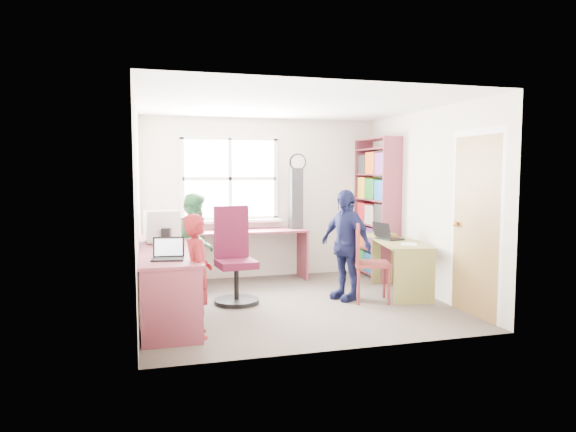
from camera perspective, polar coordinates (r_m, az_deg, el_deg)
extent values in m
cube|color=#483F38|center=(6.37, 0.61, -9.74)|extent=(3.60, 3.40, 0.02)
cube|color=white|center=(6.21, 0.63, 12.40)|extent=(3.60, 3.40, 0.02)
cube|color=silver|center=(7.83, -2.85, 1.99)|extent=(3.60, 0.02, 2.40)
cube|color=silver|center=(4.56, 6.57, -0.19)|extent=(3.60, 0.02, 2.40)
cube|color=silver|center=(5.93, -16.43, 0.84)|extent=(0.02, 3.40, 2.40)
cube|color=silver|center=(6.89, 15.24, 1.42)|extent=(0.02, 3.40, 2.40)
cube|color=white|center=(7.70, -6.46, 4.15)|extent=(1.40, 0.01, 1.20)
cube|color=white|center=(7.69, -6.45, 4.15)|extent=(1.48, 0.04, 1.28)
cube|color=olive|center=(6.02, 20.09, -1.12)|extent=(0.02, 0.82, 2.00)
sphere|color=gold|center=(6.27, 18.08, -0.83)|extent=(0.07, 0.07, 0.07)
cylinder|color=black|center=(7.93, 1.09, 6.01)|extent=(0.26, 0.03, 0.26)
cylinder|color=white|center=(7.91, 1.13, 6.02)|extent=(0.22, 0.01, 0.22)
cube|color=brown|center=(6.08, -13.39, -3.40)|extent=(0.60, 2.70, 0.03)
cube|color=brown|center=(7.53, -4.21, -1.68)|extent=(1.65, 0.56, 0.03)
cube|color=brown|center=(6.15, -13.32, -6.86)|extent=(0.56, 0.03, 0.72)
cube|color=brown|center=(4.87, -12.72, -10.01)|extent=(0.56, 0.03, 0.72)
cube|color=brown|center=(7.45, -13.70, -4.81)|extent=(0.56, 0.03, 0.72)
cube|color=brown|center=(7.78, 1.62, -4.25)|extent=(0.03, 0.52, 0.72)
cube|color=brown|center=(5.22, -12.92, -8.97)|extent=(0.54, 0.45, 0.72)
cube|color=olive|center=(6.90, 12.47, -2.94)|extent=(0.77, 1.27, 0.03)
cube|color=olive|center=(6.42, 13.86, -6.66)|extent=(0.51, 0.13, 0.66)
cube|color=olive|center=(7.50, 11.17, -4.93)|extent=(0.51, 0.13, 0.66)
cube|color=brown|center=(7.42, 11.47, 0.57)|extent=(0.30, 0.02, 2.10)
cube|color=brown|center=(8.32, 8.36, 1.09)|extent=(0.30, 0.02, 2.10)
cube|color=brown|center=(7.86, 9.94, 8.42)|extent=(0.30, 1.00, 0.02)
cube|color=brown|center=(8.00, 9.72, -6.24)|extent=(0.30, 1.00, 0.02)
cube|color=brown|center=(7.94, 9.76, -3.69)|extent=(0.30, 1.00, 0.02)
cube|color=brown|center=(7.89, 9.80, -0.96)|extent=(0.30, 1.00, 0.02)
cube|color=brown|center=(7.86, 9.84, 1.79)|extent=(0.30, 1.00, 0.02)
cube|color=brown|center=(7.85, 9.89, 4.56)|extent=(0.30, 1.00, 0.02)
cube|color=brown|center=(7.86, 9.93, 7.34)|extent=(0.30, 1.00, 0.02)
cube|color=red|center=(7.71, 10.69, -5.58)|extent=(0.25, 0.28, 0.27)
cube|color=#1B5EA4|center=(7.99, 9.68, -5.13)|extent=(0.25, 0.30, 0.29)
cube|color=#20892D|center=(8.26, 8.80, -4.73)|extent=(0.25, 0.26, 0.30)
cube|color=gold|center=(7.65, 10.74, -2.80)|extent=(0.25, 0.28, 0.30)
cube|color=#743689|center=(7.93, 9.72, -2.44)|extent=(0.25, 0.30, 0.32)
cube|color=orange|center=(8.21, 8.83, -2.31)|extent=(0.25, 0.26, 0.29)
cube|color=#292929|center=(7.61, 10.78, 0.10)|extent=(0.25, 0.28, 0.32)
cube|color=silver|center=(7.89, 9.76, 0.17)|extent=(0.25, 0.30, 0.29)
cube|color=red|center=(8.17, 8.86, 0.40)|extent=(0.25, 0.26, 0.30)
cube|color=#1B5EA4|center=(7.58, 10.83, 2.83)|extent=(0.25, 0.28, 0.29)
cube|color=#20892D|center=(7.87, 9.80, 2.99)|extent=(0.25, 0.30, 0.30)
cube|color=gold|center=(8.14, 8.90, 3.13)|extent=(0.25, 0.26, 0.32)
cube|color=#743689|center=(7.58, 10.88, 5.77)|extent=(0.25, 0.28, 0.30)
cube|color=orange|center=(7.87, 9.84, 5.82)|extent=(0.25, 0.30, 0.32)
cube|color=#292929|center=(8.14, 8.94, 5.68)|extent=(0.25, 0.26, 0.29)
cylinder|color=black|center=(6.38, -5.73, -9.37)|extent=(0.60, 0.60, 0.05)
cylinder|color=black|center=(6.33, -5.74, -7.40)|extent=(0.06, 0.06, 0.41)
cube|color=#470D22|center=(6.28, -5.76, -5.31)|extent=(0.50, 0.50, 0.09)
cube|color=#470D22|center=(6.43, -6.32, -1.73)|extent=(0.44, 0.13, 0.64)
cylinder|color=maroon|center=(6.28, 7.84, -7.74)|extent=(0.05, 0.05, 0.46)
cylinder|color=maroon|center=(6.34, 11.16, -7.69)|extent=(0.05, 0.05, 0.46)
cylinder|color=maroon|center=(6.64, 7.49, -7.05)|extent=(0.05, 0.05, 0.46)
cylinder|color=maroon|center=(6.69, 10.63, -7.00)|extent=(0.05, 0.05, 0.46)
cube|color=maroon|center=(6.44, 9.31, -5.28)|extent=(0.53, 0.53, 0.04)
cube|color=maroon|center=(6.37, 7.62, -2.96)|extent=(0.15, 0.40, 0.51)
cube|color=#B5B4B9|center=(6.41, -13.77, -2.76)|extent=(0.31, 0.26, 0.02)
cube|color=#B5B4B9|center=(6.38, -13.81, -1.07)|extent=(0.43, 0.40, 0.37)
cube|color=#3F72F2|center=(6.42, -12.06, -1.00)|extent=(0.04, 0.31, 0.27)
cube|color=black|center=(5.14, -13.20, -4.67)|extent=(0.33, 0.26, 0.02)
cube|color=black|center=(5.24, -13.12, -3.37)|extent=(0.31, 0.09, 0.20)
cube|color=white|center=(5.23, -13.13, -3.39)|extent=(0.27, 0.07, 0.16)
cube|color=black|center=(7.13, 11.18, -2.48)|extent=(0.32, 0.39, 0.02)
cube|color=black|center=(7.03, 10.36, -1.63)|extent=(0.13, 0.35, 0.23)
cube|color=#3F72F2|center=(7.04, 10.42, -1.62)|extent=(0.11, 0.31, 0.19)
cube|color=black|center=(6.18, -13.38, -2.22)|extent=(0.12, 0.12, 0.19)
cube|color=black|center=(6.78, -13.54, -1.67)|extent=(0.09, 0.09, 0.18)
cube|color=black|center=(7.68, 0.84, 1.97)|extent=(0.20, 0.18, 0.91)
cube|color=red|center=(7.29, 10.39, -2.14)|extent=(0.38, 0.38, 0.06)
cube|color=silver|center=(5.58, -13.15, -3.98)|extent=(0.20, 0.28, 0.00)
cube|color=silver|center=(6.70, 13.29, -3.06)|extent=(0.31, 0.34, 0.00)
imported|color=#367D32|center=(7.50, -6.87, -0.54)|extent=(0.18, 0.15, 0.28)
imported|color=maroon|center=(5.09, -10.01, -6.50)|extent=(0.30, 0.45, 1.20)
imported|color=#2E733C|center=(6.92, -10.16, -2.97)|extent=(0.68, 0.77, 1.32)
imported|color=#151942|center=(6.47, 6.38, -3.18)|extent=(0.64, 0.88, 1.39)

